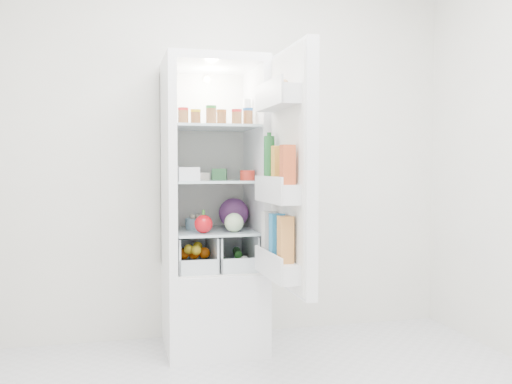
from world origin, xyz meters
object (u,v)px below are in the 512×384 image
object	(u,v)px
mushroom_bowl	(197,224)
fridge_door	(288,175)
refrigerator	(212,242)
red_cabbage	(234,213)

from	to	relation	value
mushroom_bowl	fridge_door	xyz separation A→B (m)	(0.40, -0.66, 0.31)
refrigerator	red_cabbage	bearing A→B (deg)	10.21
refrigerator	fridge_door	world-z (taller)	refrigerator
red_cabbage	mushroom_bowl	size ratio (longest dim) A/B	1.35
red_cabbage	fridge_door	size ratio (longest dim) A/B	0.15
red_cabbage	mushroom_bowl	distance (m)	0.25
mushroom_bowl	fridge_door	bearing A→B (deg)	-59.07
mushroom_bowl	red_cabbage	bearing A→B (deg)	0.13
red_cabbage	mushroom_bowl	xyz separation A→B (m)	(-0.24, -0.00, -0.06)
refrigerator	mushroom_bowl	bearing A→B (deg)	164.36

